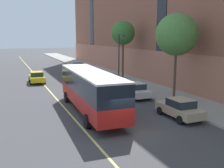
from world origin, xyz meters
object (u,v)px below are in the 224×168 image
parked_car_champagne_1 (179,108)px  street_lamp (120,53)px  street_tree_far_uptown (177,35)px  parked_car_black_4 (78,67)px  parked_car_green_5 (96,74)px  city_bus (90,89)px  parked_car_black_6 (112,81)px  street_tree_far_downtown (123,33)px  taxi_cab (37,77)px  parked_car_white_0 (134,90)px

parked_car_champagne_1 → street_lamp: 15.73m
parked_car_champagne_1 → street_tree_far_uptown: bearing=57.8°
parked_car_black_4 → parked_car_green_5: same height
city_bus → parked_car_champagne_1: bearing=-34.9°
parked_car_black_6 → street_tree_far_downtown: size_ratio=0.58×
street_tree_far_uptown → parked_car_black_4: bearing=98.0°
street_tree_far_uptown → street_lamp: size_ratio=1.31×
street_tree_far_uptown → city_bus: bearing=-171.9°
parked_car_black_4 → street_tree_far_downtown: 13.56m
street_tree_far_uptown → parked_car_black_6: bearing=112.6°
parked_car_green_5 → street_tree_far_downtown: (3.34, -1.95, 5.88)m
parked_car_green_5 → taxi_cab: (-8.33, 0.63, -0.00)m
city_bus → street_tree_far_downtown: street_tree_far_downtown is taller
parked_car_white_0 → city_bus: bearing=-149.2°
taxi_cab → street_tree_far_uptown: street_tree_far_uptown is taller
parked_car_white_0 → parked_car_green_5: same height
taxi_cab → street_lamp: street_lamp is taller
parked_car_white_0 → street_tree_far_downtown: 12.15m
parked_car_black_4 → parked_car_black_6: (-0.03, -15.81, 0.00)m
parked_car_white_0 → parked_car_black_6: 6.01m
taxi_cab → street_tree_far_downtown: size_ratio=0.52×
city_bus → street_tree_far_uptown: (9.31, 1.32, 4.38)m
parked_car_white_0 → street_lamp: bearing=77.2°
parked_car_champagne_1 → parked_car_black_6: size_ratio=0.89×
parked_car_black_6 → city_bus: bearing=-121.6°
parked_car_white_0 → parked_car_champagne_1: (-0.07, -7.66, -0.00)m
city_bus → parked_car_green_5: city_bus is taller
city_bus → parked_car_black_4: 26.08m
parked_car_black_4 → parked_car_black_6: bearing=-90.1°
parked_car_champagne_1 → parked_car_black_4: 29.48m
taxi_cab → parked_car_champagne_1: bearing=-67.9°
parked_car_black_6 → street_tree_far_uptown: street_tree_far_uptown is taller
parked_car_white_0 → taxi_cab: 15.16m
taxi_cab → street_lamp: bearing=-26.7°
parked_car_champagne_1 → parked_car_black_4: size_ratio=0.98×
city_bus → taxi_cab: bearing=98.3°
street_tree_far_uptown → street_lamp: (-1.61, 9.84, -2.32)m
city_bus → street_lamp: 13.71m
parked_car_white_0 → street_lamp: (1.73, 7.61, 3.30)m
parked_car_champagne_1 → parked_car_black_4: same height
street_tree_far_downtown → parked_car_black_6: bearing=-130.0°
parked_car_black_4 → taxi_cab: same height
parked_car_green_5 → parked_car_black_6: size_ratio=0.97×
parked_car_white_0 → parked_car_black_4: (-0.06, 21.82, -0.00)m
street_tree_far_downtown → parked_car_champagne_1: bearing=-100.9°
city_bus → parked_car_black_6: city_bus is taller
parked_car_black_4 → taxi_cab: (-8.28, -9.16, 0.00)m
parked_car_green_5 → street_tree_far_downtown: size_ratio=0.56×
taxi_cab → parked_car_black_4: bearing=47.9°
parked_car_black_4 → street_tree_far_uptown: size_ratio=0.52×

